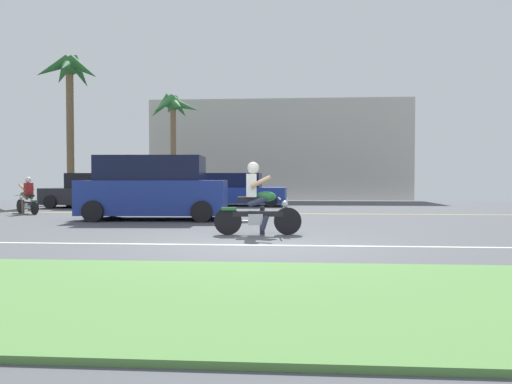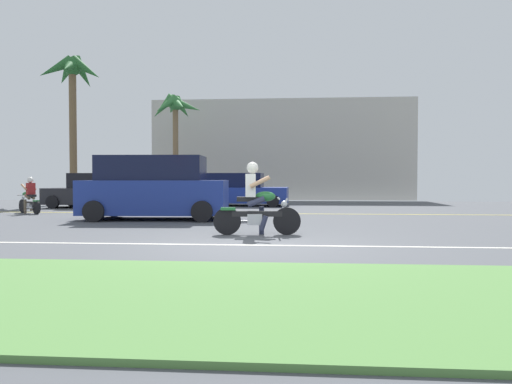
% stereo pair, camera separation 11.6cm
% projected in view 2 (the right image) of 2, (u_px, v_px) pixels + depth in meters
% --- Properties ---
extents(ground, '(56.00, 30.00, 0.04)m').
position_uv_depth(ground, '(261.00, 229.00, 12.19)').
color(ground, '#4C4F54').
extents(grass_median, '(56.00, 3.80, 0.06)m').
position_uv_depth(grass_median, '(217.00, 296.00, 5.12)').
color(grass_median, '#548442').
rests_on(grass_median, ground).
extents(lane_line_near, '(50.40, 0.12, 0.01)m').
position_uv_depth(lane_line_near, '(251.00, 245.00, 9.18)').
color(lane_line_near, silver).
rests_on(lane_line_near, ground).
extents(lane_line_far, '(50.40, 0.12, 0.01)m').
position_uv_depth(lane_line_far, '(271.00, 214.00, 17.35)').
color(lane_line_far, yellow).
rests_on(lane_line_far, ground).
extents(motorcyclist, '(2.00, 0.65, 1.68)m').
position_uv_depth(motorcyclist, '(256.00, 204.00, 10.85)').
color(motorcyclist, black).
rests_on(motorcyclist, ground).
extents(suv_nearby, '(4.74, 2.31, 2.00)m').
position_uv_depth(suv_nearby, '(154.00, 189.00, 14.94)').
color(suv_nearby, navy).
rests_on(suv_nearby, ground).
extents(parked_car_0, '(4.31, 1.95, 1.52)m').
position_uv_depth(parked_car_0, '(97.00, 191.00, 20.96)').
color(parked_car_0, '#232328').
rests_on(parked_car_0, ground).
extents(parked_car_1, '(4.48, 2.09, 1.54)m').
position_uv_depth(parked_car_1, '(239.00, 191.00, 22.31)').
color(parked_car_1, navy).
rests_on(parked_car_1, ground).
extents(palm_tree_0, '(3.44, 3.53, 7.91)m').
position_uv_depth(palm_tree_0, '(72.00, 81.00, 25.08)').
color(palm_tree_0, brown).
rests_on(palm_tree_0, ground).
extents(palm_tree_1, '(2.91, 2.88, 5.93)m').
position_uv_depth(palm_tree_1, '(175.00, 112.00, 25.76)').
color(palm_tree_1, brown).
rests_on(palm_tree_1, ground).
extents(motorcyclist_distant, '(1.36, 1.00, 1.35)m').
position_uv_depth(motorcyclist_distant, '(29.00, 198.00, 17.44)').
color(motorcyclist_distant, black).
rests_on(motorcyclist_distant, ground).
extents(building_far, '(15.75, 4.00, 6.03)m').
position_uv_depth(building_far, '(283.00, 151.00, 30.03)').
color(building_far, '#BCB7AD').
rests_on(building_far, ground).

